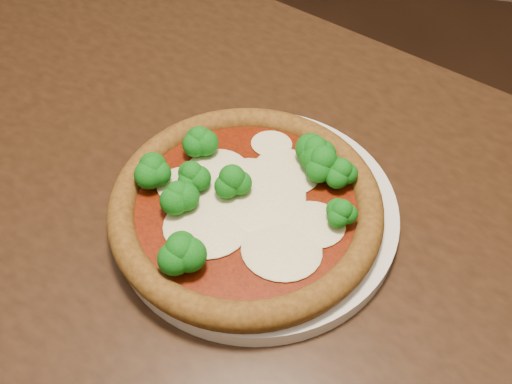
# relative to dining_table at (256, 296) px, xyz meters

# --- Properties ---
(dining_table) EXTENTS (1.38, 1.18, 0.75)m
(dining_table) POSITION_rel_dining_table_xyz_m (0.00, 0.00, 0.00)
(dining_table) COLOR black
(dining_table) RESTS_ON floor
(plate) EXTENTS (0.29, 0.29, 0.02)m
(plate) POSITION_rel_dining_table_xyz_m (-0.01, 0.03, 0.11)
(plate) COLOR silver
(plate) RESTS_ON dining_table
(pizza) EXTENTS (0.27, 0.27, 0.06)m
(pizza) POSITION_rel_dining_table_xyz_m (-0.01, 0.03, 0.14)
(pizza) COLOR brown
(pizza) RESTS_ON plate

